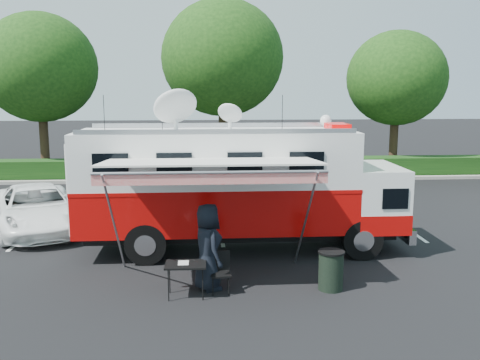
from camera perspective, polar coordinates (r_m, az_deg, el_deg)
The scene contains 10 objects.
ground_plane at distance 15.16m, azimuth 0.13°, elevation -7.42°, with size 120.00×120.00×0.00m, color black.
back_border at distance 27.43m, azimuth 0.57°, elevation 10.93°, with size 60.00×6.14×8.87m.
stall_lines at distance 18.01m, azimuth -2.15°, elevation -4.60°, with size 24.12×5.50×0.01m.
command_truck at distance 14.71m, azimuth -0.17°, elevation -0.57°, with size 8.95×2.46×4.30m.
awning at distance 12.00m, azimuth -3.17°, elevation 1.52°, with size 4.89×2.53×2.95m.
white_suv at distance 18.30m, azimuth -20.73°, elevation -5.03°, with size 2.36×5.11×1.42m, color white.
person at distance 12.38m, azimuth -3.41°, elevation -11.50°, with size 0.96×0.63×1.97m, color black.
folding_table at distance 11.74m, azimuth -5.82°, elevation -9.07°, with size 0.90×0.64×0.76m.
folding_chair at distance 12.04m, azimuth -2.11°, elevation -9.37°, with size 0.48×0.50×0.92m.
trash_bin at distance 12.34m, azimuth 9.68°, elevation -9.45°, with size 0.60×0.60×0.90m.
Camera 1 is at (-1.05, -14.43, 4.51)m, focal length 40.00 mm.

